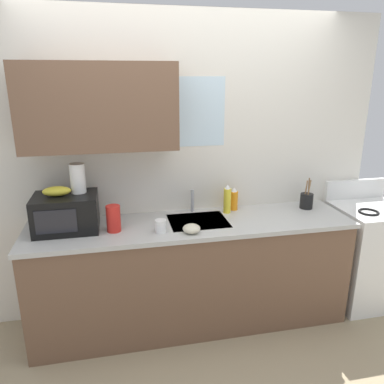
% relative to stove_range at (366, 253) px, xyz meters
% --- Properties ---
extents(kitchen_wall_assembly, '(3.32, 0.42, 2.50)m').
position_rel_stove_range_xyz_m(kitchen_wall_assembly, '(-1.76, 0.30, 0.91)').
color(kitchen_wall_assembly, silver).
rests_on(kitchen_wall_assembly, ground).
extents(counter_unit, '(2.55, 0.63, 0.90)m').
position_rel_stove_range_xyz_m(counter_unit, '(-1.62, -0.00, -0.00)').
color(counter_unit, brown).
rests_on(counter_unit, ground).
extents(sink_faucet, '(0.03, 0.03, 0.19)m').
position_rel_stove_range_xyz_m(sink_faucet, '(-1.57, 0.24, 0.54)').
color(sink_faucet, '#B2B5BA').
rests_on(sink_faucet, counter_unit).
extents(stove_range, '(0.60, 0.60, 1.08)m').
position_rel_stove_range_xyz_m(stove_range, '(0.00, 0.00, 0.00)').
color(stove_range, white).
rests_on(stove_range, ground).
extents(microwave, '(0.46, 0.35, 0.27)m').
position_rel_stove_range_xyz_m(microwave, '(-2.56, 0.04, 0.58)').
color(microwave, black).
rests_on(microwave, counter_unit).
extents(banana_bunch, '(0.20, 0.11, 0.07)m').
position_rel_stove_range_xyz_m(banana_bunch, '(-2.61, 0.05, 0.75)').
color(banana_bunch, gold).
rests_on(banana_bunch, microwave).
extents(paper_towel_roll, '(0.11, 0.11, 0.22)m').
position_rel_stove_range_xyz_m(paper_towel_roll, '(-2.46, 0.10, 0.82)').
color(paper_towel_roll, white).
rests_on(paper_towel_roll, microwave).
extents(dish_soap_bottle_yellow, '(0.06, 0.06, 0.25)m').
position_rel_stove_range_xyz_m(dish_soap_bottle_yellow, '(-1.29, 0.15, 0.56)').
color(dish_soap_bottle_yellow, yellow).
rests_on(dish_soap_bottle_yellow, counter_unit).
extents(dish_soap_bottle_orange, '(0.07, 0.07, 0.20)m').
position_rel_stove_range_xyz_m(dish_soap_bottle_orange, '(-1.21, 0.21, 0.53)').
color(dish_soap_bottle_orange, orange).
rests_on(dish_soap_bottle_orange, counter_unit).
extents(cereal_canister, '(0.10, 0.10, 0.20)m').
position_rel_stove_range_xyz_m(cereal_canister, '(-2.22, -0.05, 0.54)').
color(cereal_canister, red).
rests_on(cereal_canister, counter_unit).
extents(mug_white, '(0.08, 0.08, 0.09)m').
position_rel_stove_range_xyz_m(mug_white, '(-1.89, -0.14, 0.49)').
color(mug_white, white).
rests_on(mug_white, counter_unit).
extents(utensil_crock, '(0.11, 0.11, 0.27)m').
position_rel_stove_range_xyz_m(utensil_crock, '(-0.58, 0.12, 0.51)').
color(utensil_crock, black).
rests_on(utensil_crock, counter_unit).
extents(small_bowl, '(0.13, 0.13, 0.06)m').
position_rel_stove_range_xyz_m(small_bowl, '(-1.67, -0.20, 0.47)').
color(small_bowl, beige).
rests_on(small_bowl, counter_unit).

